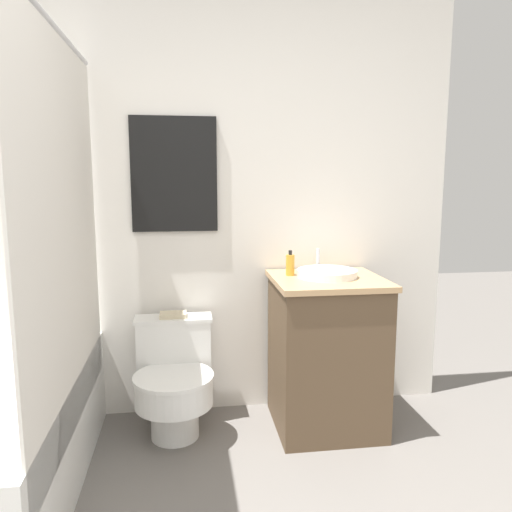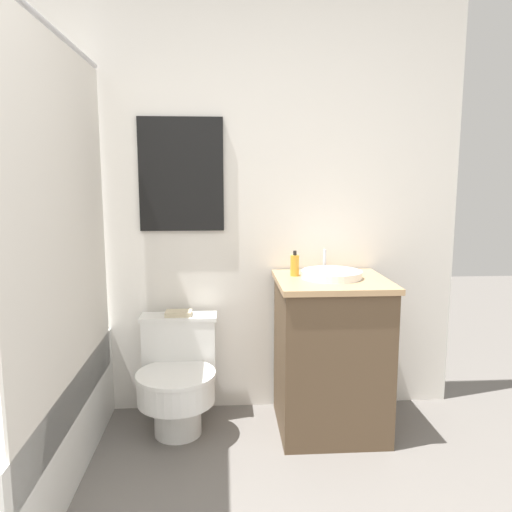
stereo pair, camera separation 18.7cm
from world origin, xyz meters
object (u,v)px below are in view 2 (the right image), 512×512
(toilet, at_px, (178,377))
(book_on_tank, at_px, (179,313))
(sink, at_px, (331,274))
(soap_bottle, at_px, (295,265))

(toilet, bearing_deg, book_on_tank, 90.00)
(sink, xyz_separation_m, book_on_tank, (-0.84, 0.15, -0.24))
(toilet, xyz_separation_m, soap_bottle, (0.65, 0.06, 0.61))
(sink, distance_m, book_on_tank, 0.88)
(sink, height_order, book_on_tank, sink)
(toilet, distance_m, book_on_tank, 0.35)
(toilet, distance_m, sink, 1.01)
(toilet, xyz_separation_m, sink, (0.84, -0.01, 0.57))
(toilet, relative_size, sink, 1.69)
(soap_bottle, bearing_deg, book_on_tank, 172.67)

